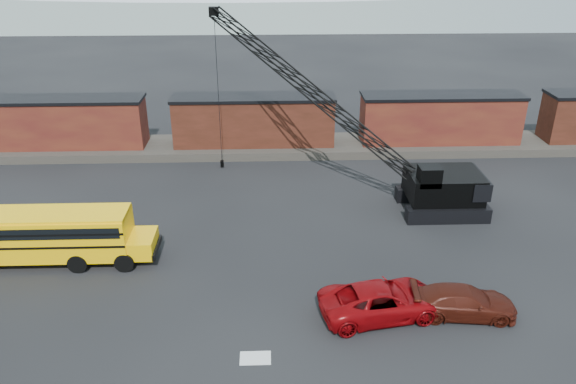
% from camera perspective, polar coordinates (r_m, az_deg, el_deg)
% --- Properties ---
extents(ground, '(160.00, 160.00, 0.00)m').
position_cam_1_polar(ground, '(29.57, -4.19, -11.33)').
color(ground, black).
rests_on(ground, ground).
extents(gravel_berm, '(120.00, 5.00, 0.70)m').
position_cam_1_polar(gravel_berm, '(48.88, -3.42, 4.60)').
color(gravel_berm, '#453E38').
rests_on(gravel_berm, ground).
extents(boxcar_west_near, '(13.70, 3.10, 4.17)m').
position_cam_1_polar(boxcar_west_near, '(51.07, -21.86, 6.59)').
color(boxcar_west_near, '#461414').
rests_on(boxcar_west_near, gravel_berm).
extents(boxcar_mid, '(13.70, 3.10, 4.17)m').
position_cam_1_polar(boxcar_mid, '(48.08, -3.49, 7.29)').
color(boxcar_mid, '#502116').
rests_on(boxcar_mid, gravel_berm).
extents(boxcar_east_near, '(13.70, 3.10, 4.17)m').
position_cam_1_polar(boxcar_east_near, '(50.26, 15.22, 7.25)').
color(boxcar_east_near, '#461414').
rests_on(boxcar_east_near, gravel_berm).
extents(snow_patch, '(1.40, 0.90, 0.02)m').
position_cam_1_polar(snow_patch, '(26.44, -3.34, -16.49)').
color(snow_patch, silver).
rests_on(snow_patch, ground).
extents(school_bus, '(11.65, 2.65, 3.19)m').
position_cam_1_polar(school_bus, '(34.77, -23.26, -4.00)').
color(school_bus, '#FFBB05').
rests_on(school_bus, ground).
extents(red_pickup, '(6.61, 3.92, 1.72)m').
position_cam_1_polar(red_pickup, '(28.70, 9.49, -10.81)').
color(red_pickup, maroon).
rests_on(red_pickup, ground).
extents(maroon_suv, '(5.40, 2.60, 1.51)m').
position_cam_1_polar(maroon_suv, '(29.72, 17.39, -10.60)').
color(maroon_suv, '#40130B').
rests_on(maroon_suv, ground).
extents(crawler_crane, '(18.76, 10.68, 12.66)m').
position_cam_1_polar(crawler_crane, '(39.49, 2.65, 9.97)').
color(crawler_crane, black).
rests_on(crawler_crane, ground).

